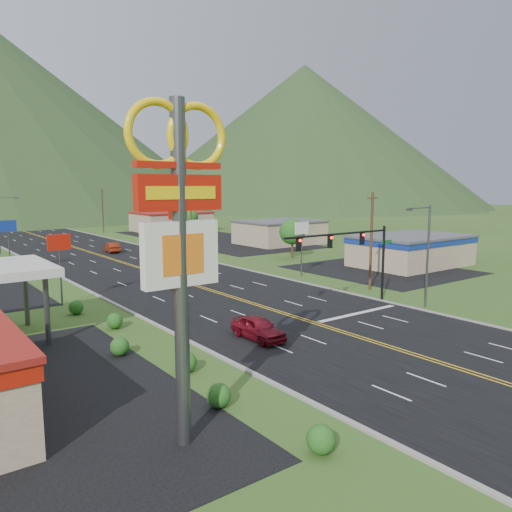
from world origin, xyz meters
TOP-DOWN VIEW (x-y plane):
  - ground at (0.00, 0.00)m, footprint 500.00×500.00m
  - road at (0.00, 0.00)m, footprint 20.00×460.00m
  - curb_west at (-10.15, 0.00)m, footprint 0.30×460.00m
  - pylon_sign at (-17.00, 2.00)m, footprint 4.32×0.60m
  - traffic_signal at (6.48, 14.00)m, footprint 13.10×0.43m
  - streetlight_east at (11.18, 10.00)m, footprint 3.28×0.25m
  - streetlight_west at (-11.68, 70.00)m, footprint 3.28×0.25m
  - building_east_near at (30.00, 25.00)m, footprint 15.40×10.40m
  - building_east_mid at (32.00, 55.00)m, footprint 14.40×11.40m
  - building_east_far at (28.00, 90.00)m, footprint 16.40×12.40m
  - pole_sign_west_a at (-14.00, 30.00)m, footprint 2.00×0.18m
  - pole_sign_west_b at (-14.00, 52.00)m, footprint 2.00×0.18m
  - pole_sign_east_a at (13.00, 28.00)m, footprint 2.00×0.18m
  - pole_sign_east_b at (13.00, 60.00)m, footprint 2.00×0.18m
  - tree_east_a at (22.00, 40.00)m, footprint 3.84×3.84m
  - tree_east_b at (26.00, 78.00)m, footprint 3.84×3.84m
  - utility_pole_a at (13.50, 18.00)m, footprint 1.60×0.28m
  - utility_pole_b at (13.50, 55.00)m, footprint 1.60×0.28m
  - utility_pole_c at (13.50, 95.00)m, footprint 1.60×0.28m
  - utility_pole_d at (13.50, 135.00)m, footprint 1.60×0.28m
  - mountain_ne at (147.84, 176.19)m, footprint 180.00×180.00m
  - car_red_near at (-5.98, 11.44)m, footprint 1.90×4.70m
  - car_dark_mid at (-2.34, 31.93)m, footprint 2.58×4.90m
  - car_red_far at (2.83, 61.93)m, footprint 2.31×4.94m

SIDE VIEW (x-z plane):
  - ground at x=0.00m, z-range 0.00..0.00m
  - road at x=0.00m, z-range -0.02..0.02m
  - curb_west at x=-10.15m, z-range -0.07..0.07m
  - car_dark_mid at x=-2.34m, z-range 0.00..1.36m
  - car_red_far at x=2.83m, z-range 0.00..1.57m
  - car_red_near at x=-5.98m, z-range 0.00..1.60m
  - building_east_mid at x=32.00m, z-range 0.01..4.31m
  - building_east_far at x=28.00m, z-range 0.01..4.51m
  - building_east_near at x=30.00m, z-range 0.22..4.32m
  - tree_east_a at x=22.00m, z-range 0.98..6.80m
  - tree_east_b at x=26.00m, z-range 0.98..6.80m
  - pole_sign_west_a at x=-14.00m, z-range 1.85..8.25m
  - pole_sign_west_b at x=-14.00m, z-range 1.85..8.25m
  - pole_sign_east_a at x=13.00m, z-range 1.85..8.25m
  - pole_sign_east_b at x=13.00m, z-range 1.85..8.25m
  - utility_pole_a at x=13.50m, z-range 0.13..10.13m
  - utility_pole_b at x=13.50m, z-range 0.13..10.13m
  - utility_pole_c at x=13.50m, z-range 0.13..10.13m
  - utility_pole_d at x=13.50m, z-range 0.13..10.13m
  - streetlight_east at x=11.18m, z-range 0.68..9.68m
  - streetlight_west at x=-11.68m, z-range 0.68..9.68m
  - traffic_signal at x=6.48m, z-range 1.83..8.83m
  - pylon_sign at x=-17.00m, z-range 2.30..16.30m
  - mountain_ne at x=147.84m, z-range 0.00..70.00m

